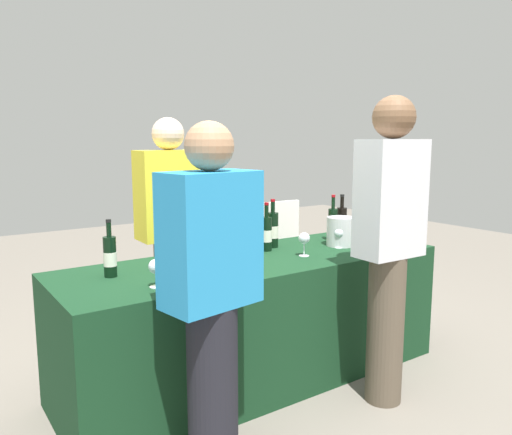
% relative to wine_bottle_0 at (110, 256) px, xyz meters
% --- Properties ---
extents(ground_plane, '(12.00, 12.00, 0.00)m').
position_rel_wine_bottle_0_xyz_m(ground_plane, '(0.86, -0.10, -0.87)').
color(ground_plane, slate).
extents(tasting_table, '(2.37, 0.80, 0.76)m').
position_rel_wine_bottle_0_xyz_m(tasting_table, '(0.86, -0.10, -0.49)').
color(tasting_table, '#14381E').
rests_on(tasting_table, ground_plane).
extents(wine_bottle_0, '(0.07, 0.07, 0.30)m').
position_rel_wine_bottle_0_xyz_m(wine_bottle_0, '(0.00, 0.00, 0.00)').
color(wine_bottle_0, black).
rests_on(wine_bottle_0, tasting_table).
extents(wine_bottle_1, '(0.07, 0.07, 0.31)m').
position_rel_wine_bottle_0_xyz_m(wine_bottle_1, '(0.31, -0.02, 0.00)').
color(wine_bottle_1, black).
rests_on(wine_bottle_1, tasting_table).
extents(wine_bottle_2, '(0.08, 0.08, 0.31)m').
position_rel_wine_bottle_0_xyz_m(wine_bottle_2, '(0.80, 0.09, 0.00)').
color(wine_bottle_2, black).
rests_on(wine_bottle_2, tasting_table).
extents(wine_bottle_3, '(0.07, 0.07, 0.31)m').
position_rel_wine_bottle_0_xyz_m(wine_bottle_3, '(0.91, 0.02, -0.00)').
color(wine_bottle_3, black).
rests_on(wine_bottle_3, tasting_table).
extents(wine_bottle_4, '(0.07, 0.07, 0.31)m').
position_rel_wine_bottle_0_xyz_m(wine_bottle_4, '(1.03, 0.04, 0.00)').
color(wine_bottle_4, black).
rests_on(wine_bottle_4, tasting_table).
extents(wine_bottle_5, '(0.07, 0.07, 0.32)m').
position_rel_wine_bottle_0_xyz_m(wine_bottle_5, '(1.13, 0.10, 0.01)').
color(wine_bottle_5, black).
rests_on(wine_bottle_5, tasting_table).
extents(wine_bottle_6, '(0.07, 0.07, 0.33)m').
position_rel_wine_bottle_0_xyz_m(wine_bottle_6, '(1.61, 0.04, 0.01)').
color(wine_bottle_6, black).
rests_on(wine_bottle_6, tasting_table).
extents(wine_bottle_7, '(0.07, 0.07, 0.32)m').
position_rel_wine_bottle_0_xyz_m(wine_bottle_7, '(1.72, 0.06, 0.01)').
color(wine_bottle_7, black).
rests_on(wine_bottle_7, tasting_table).
extents(wine_glass_0, '(0.07, 0.07, 0.14)m').
position_rel_wine_bottle_0_xyz_m(wine_glass_0, '(0.12, -0.31, -0.01)').
color(wine_glass_0, silver).
rests_on(wine_glass_0, tasting_table).
extents(wine_glass_1, '(0.07, 0.07, 0.15)m').
position_rel_wine_bottle_0_xyz_m(wine_glass_1, '(1.14, -0.21, -0.00)').
color(wine_glass_1, silver).
rests_on(wine_glass_1, tasting_table).
extents(wine_glass_2, '(0.07, 0.07, 0.13)m').
position_rel_wine_bottle_0_xyz_m(wine_glass_2, '(1.48, -0.16, -0.02)').
color(wine_glass_2, silver).
rests_on(wine_glass_2, tasting_table).
extents(wine_glass_3, '(0.07, 0.07, 0.15)m').
position_rel_wine_bottle_0_xyz_m(wine_glass_3, '(1.64, -0.27, -0.00)').
color(wine_glass_3, silver).
rests_on(wine_glass_3, tasting_table).
extents(ice_bucket, '(0.19, 0.19, 0.19)m').
position_rel_wine_bottle_0_xyz_m(ice_bucket, '(1.54, -0.12, -0.01)').
color(ice_bucket, silver).
rests_on(ice_bucket, tasting_table).
extents(server_pouring, '(0.43, 0.24, 1.61)m').
position_rel_wine_bottle_0_xyz_m(server_pouring, '(0.61, 0.58, -0.00)').
color(server_pouring, brown).
rests_on(server_pouring, ground_plane).
extents(guest_0, '(0.44, 0.29, 1.54)m').
position_rel_wine_bottle_0_xyz_m(guest_0, '(0.20, -0.71, -0.04)').
color(guest_0, black).
rests_on(guest_0, ground_plane).
extents(guest_1, '(0.37, 0.23, 1.70)m').
position_rel_wine_bottle_0_xyz_m(guest_1, '(1.29, -0.74, 0.07)').
color(guest_1, brown).
rests_on(guest_1, ground_plane).
extents(menu_board, '(0.53, 0.04, 0.93)m').
position_rel_wine_bottle_0_xyz_m(menu_board, '(1.78, 0.96, -0.40)').
color(menu_board, white).
rests_on(menu_board, ground_plane).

